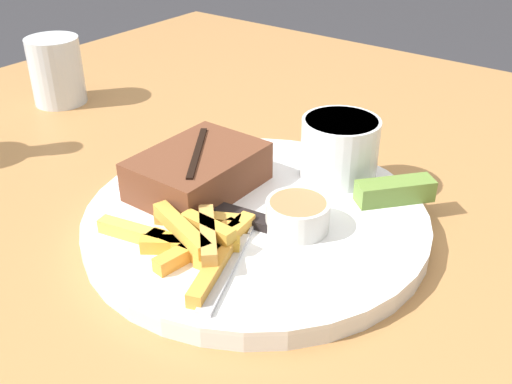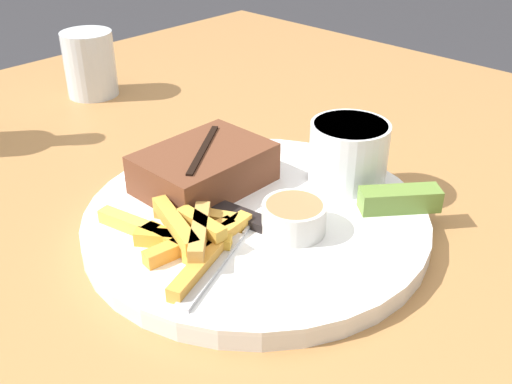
% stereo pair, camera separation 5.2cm
% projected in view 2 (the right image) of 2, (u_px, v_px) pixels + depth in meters
% --- Properties ---
extents(dining_table, '(1.15, 1.17, 0.75)m').
position_uv_depth(dining_table, '(256.00, 298.00, 0.58)').
color(dining_table, '#A87542').
rests_on(dining_table, ground_plane).
extents(dinner_plate, '(0.30, 0.30, 0.02)m').
position_uv_depth(dinner_plate, '(256.00, 220.00, 0.53)').
color(dinner_plate, white).
rests_on(dinner_plate, dining_table).
extents(steak_portion, '(0.12, 0.09, 0.04)m').
position_uv_depth(steak_portion, '(208.00, 166.00, 0.56)').
color(steak_portion, brown).
rests_on(steak_portion, dinner_plate).
extents(fries_pile, '(0.11, 0.14, 0.02)m').
position_uv_depth(fries_pile, '(187.00, 235.00, 0.48)').
color(fries_pile, gold).
rests_on(fries_pile, dinner_plate).
extents(coleslaw_cup, '(0.07, 0.07, 0.06)m').
position_uv_depth(coleslaw_cup, '(349.00, 149.00, 0.56)').
color(coleslaw_cup, white).
rests_on(coleslaw_cup, dinner_plate).
extents(dipping_sauce_cup, '(0.05, 0.05, 0.03)m').
position_uv_depth(dipping_sauce_cup, '(295.00, 216.00, 0.50)').
color(dipping_sauce_cup, silver).
rests_on(dipping_sauce_cup, dinner_plate).
extents(pickle_spear, '(0.07, 0.06, 0.02)m').
position_uv_depth(pickle_spear, '(400.00, 199.00, 0.53)').
color(pickle_spear, olive).
rests_on(pickle_spear, dinner_plate).
extents(fork_utensil, '(0.13, 0.06, 0.00)m').
position_uv_depth(fork_utensil, '(218.00, 261.00, 0.46)').
color(fork_utensil, '#B7B7BC').
rests_on(fork_utensil, dinner_plate).
extents(knife_utensil, '(0.04, 0.17, 0.01)m').
position_uv_depth(knife_utensil, '(210.00, 206.00, 0.53)').
color(knife_utensil, '#B7B7BC').
rests_on(knife_utensil, dinner_plate).
extents(drinking_glass, '(0.07, 0.07, 0.09)m').
position_uv_depth(drinking_glass, '(90.00, 64.00, 0.81)').
color(drinking_glass, silver).
rests_on(drinking_glass, dining_table).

